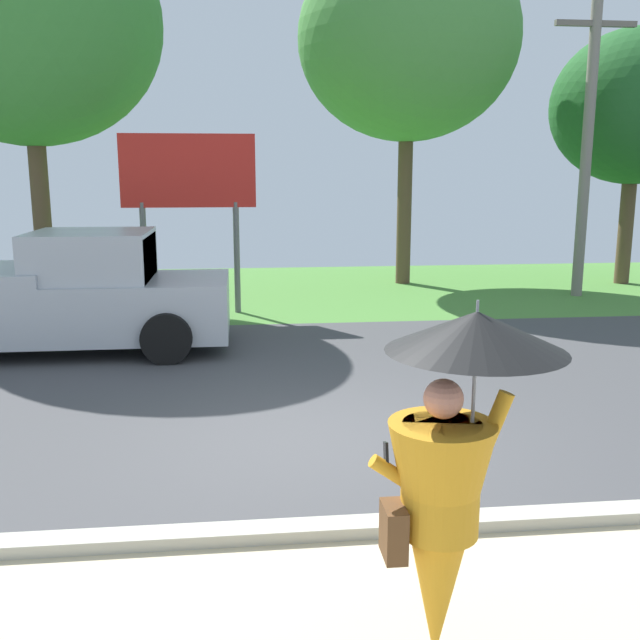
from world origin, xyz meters
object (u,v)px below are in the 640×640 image
object	(u,v)px
roadside_billboard	(188,184)
tree_left_far	(636,107)
utility_pole	(587,143)
tree_center_back	(27,22)
monk_pedestrian	(447,484)
pickup_truck	(63,296)
tree_right_far	(408,39)

from	to	relation	value
roadside_billboard	tree_left_far	bearing A→B (deg)	14.81
tree_left_far	utility_pole	bearing A→B (deg)	-140.18
tree_left_far	tree_center_back	xyz separation A→B (m)	(-13.60, -1.98, 1.29)
utility_pole	tree_left_far	bearing A→B (deg)	39.82
monk_pedestrian	roadside_billboard	xyz separation A→B (m)	(-2.08, 10.79, 1.45)
utility_pole	roadside_billboard	size ratio (longest dim) A/B	1.85
pickup_truck	utility_pole	bearing A→B (deg)	28.49
utility_pole	tree_center_back	distance (m)	11.82
monk_pedestrian	utility_pole	size ratio (longest dim) A/B	0.33
roadside_billboard	pickup_truck	bearing A→B (deg)	-122.28
tree_left_far	tree_center_back	world-z (taller)	tree_center_back
monk_pedestrian	tree_left_far	world-z (taller)	tree_left_far
monk_pedestrian	utility_pole	bearing A→B (deg)	56.27
utility_pole	tree_left_far	size ratio (longest dim) A/B	1.05
monk_pedestrian	tree_left_far	size ratio (longest dim) A/B	0.35
pickup_truck	tree_right_far	size ratio (longest dim) A/B	0.63
tree_left_far	tree_right_far	distance (m)	5.78
monk_pedestrian	tree_center_back	xyz separation A→B (m)	(-5.08, 11.61, 4.50)
roadside_billboard	utility_pole	bearing A→B (deg)	7.58
monk_pedestrian	tree_right_far	distance (m)	15.31
tree_center_back	monk_pedestrian	bearing A→B (deg)	-66.36
monk_pedestrian	pickup_truck	bearing A→B (deg)	111.13
utility_pole	tree_left_far	xyz separation A→B (m)	(1.99, 1.66, 0.90)
pickup_truck	tree_right_far	world-z (taller)	tree_right_far
utility_pole	tree_right_far	size ratio (longest dim) A/B	0.78
roadside_billboard	tree_left_far	size ratio (longest dim) A/B	0.57
roadside_billboard	monk_pedestrian	bearing A→B (deg)	-79.09
tree_left_far	tree_right_far	xyz separation A→B (m)	(-5.53, 0.64, 1.58)
pickup_truck	roadside_billboard	bearing A→B (deg)	65.15
utility_pole	roadside_billboard	world-z (taller)	utility_pole
pickup_truck	tree_left_far	xyz separation A→B (m)	(12.41, 5.67, 3.43)
utility_pole	monk_pedestrian	bearing A→B (deg)	-118.69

